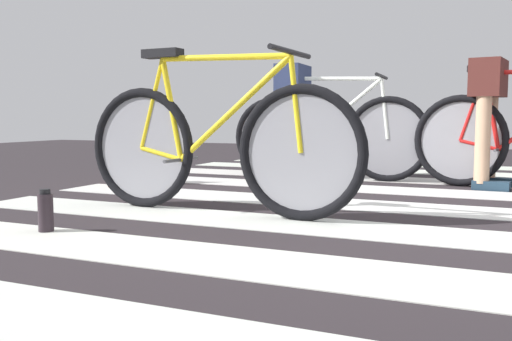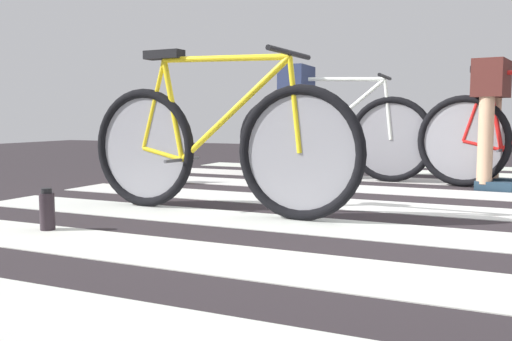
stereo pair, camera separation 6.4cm
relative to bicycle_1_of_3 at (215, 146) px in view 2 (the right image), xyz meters
name	(u,v)px [view 2 (the right image)]	position (x,y,z in m)	size (l,w,h in m)	color
ground	(408,215)	(1.00, 0.45, -0.40)	(18.00, 14.00, 0.02)	#2A2528
crosswalk_markings	(409,208)	(0.97, 0.61, -0.38)	(5.47, 6.53, 0.00)	silver
bicycle_1_of_3	(215,146)	(0.00, 0.00, 0.00)	(1.74, 0.52, 0.93)	black
cyclist_2_of_3	(491,106)	(1.37, 1.84, 0.25)	(0.36, 0.44, 0.97)	tan
bicycle_3_of_3	(331,135)	(0.09, 1.92, 0.00)	(1.74, 0.52, 0.93)	black
cyclist_3_of_3	(297,106)	(-0.22, 1.91, 0.26)	(0.32, 0.42, 1.00)	brown
water_bottle	(47,211)	(-0.50, -0.77, -0.29)	(0.07, 0.07, 0.21)	#2A2027
traffic_cone	(148,157)	(-1.19, 1.02, -0.17)	(0.41, 0.41, 0.47)	black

